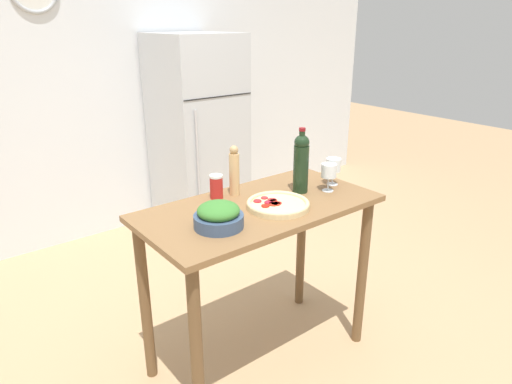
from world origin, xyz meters
The scene contains 11 objects.
ground_plane centered at (0.00, 0.00, 0.00)m, with size 14.00×14.00×0.00m, color tan.
wall_back centered at (0.00, 2.17, 1.30)m, with size 6.40×0.09×2.60m.
refrigerator centered at (0.72, 1.77, 0.85)m, with size 0.66×0.73×1.70m.
prep_counter centered at (0.00, 0.00, 0.77)m, with size 1.22×0.62×0.94m.
wine_bottle centered at (0.29, 0.01, 1.10)m, with size 0.08×0.08×0.35m.
wine_glass_near centered at (0.41, -0.07, 1.04)m, with size 0.08×0.08×0.15m.
wine_glass_far centered at (0.51, -0.02, 1.04)m, with size 0.08×0.08×0.15m.
pepper_mill centered at (-0.01, 0.20, 1.07)m, with size 0.05×0.05×0.27m.
salad_bowl centered at (-0.31, -0.09, 0.99)m, with size 0.22×0.22×0.12m.
homemade_pizza centered at (0.05, -0.08, 0.95)m, with size 0.31×0.31×0.03m.
salt_canister centered at (-0.12, 0.21, 1.00)m, with size 0.07×0.07×0.13m.
Camera 1 is at (-1.33, -1.64, 1.81)m, focal length 32.00 mm.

